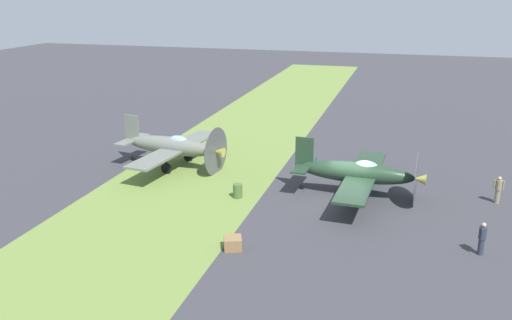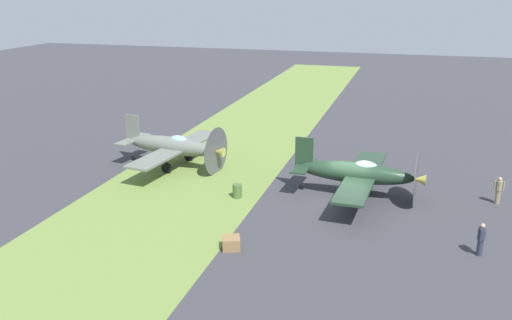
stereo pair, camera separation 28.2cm
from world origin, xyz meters
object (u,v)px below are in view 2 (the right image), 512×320
at_px(airplane_wingman, 173,146).
at_px(fuel_drum, 237,191).
at_px(ground_crew_chief, 499,190).
at_px(supply_crate, 231,243).
at_px(ground_crew_mechanic, 481,239).
at_px(airplane_lead, 358,173).

bearing_deg(airplane_wingman, fuel_drum, 61.46).
height_order(ground_crew_chief, fuel_drum, ground_crew_chief).
relative_size(airplane_wingman, supply_crate, 11.82).
bearing_deg(ground_crew_chief, fuel_drum, -171.13).
distance_m(ground_crew_mechanic, supply_crate, 12.53).
relative_size(ground_crew_mechanic, fuel_drum, 1.92).
bearing_deg(ground_crew_mechanic, fuel_drum, 88.80).
xyz_separation_m(airplane_lead, ground_crew_mechanic, (6.47, 6.83, -0.66)).
height_order(ground_crew_mechanic, fuel_drum, ground_crew_mechanic).
distance_m(airplane_lead, ground_crew_chief, 8.63).
distance_m(airplane_lead, supply_crate, 10.79).
xyz_separation_m(ground_crew_chief, ground_crew_mechanic, (7.61, -1.69, 0.00)).
bearing_deg(airplane_lead, ground_crew_chief, 101.02).
xyz_separation_m(airplane_wingman, ground_crew_mechanic, (8.80, 20.66, -0.67)).
distance_m(ground_crew_chief, ground_crew_mechanic, 7.80).
height_order(airplane_wingman, supply_crate, airplane_wingman).
bearing_deg(fuel_drum, ground_crew_chief, 102.67).
xyz_separation_m(airplane_lead, airplane_wingman, (-2.33, -13.82, 0.01)).
height_order(airplane_wingman, ground_crew_chief, airplane_wingman).
height_order(airplane_lead, fuel_drum, airplane_lead).
relative_size(ground_crew_chief, ground_crew_mechanic, 1.00).
xyz_separation_m(airplane_lead, ground_crew_chief, (-1.15, 8.52, -0.66)).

